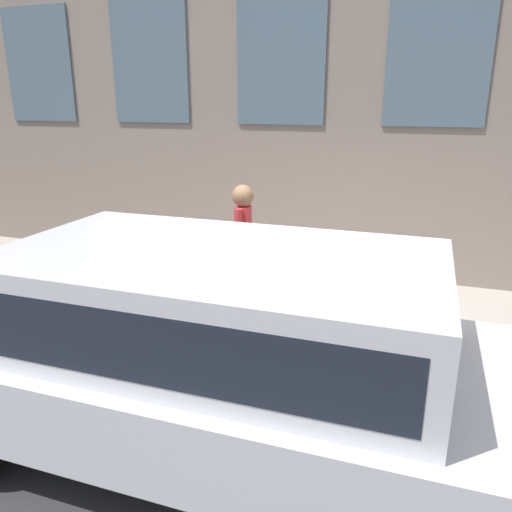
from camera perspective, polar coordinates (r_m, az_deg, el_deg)
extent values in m
plane|color=#2D2D30|center=(5.63, 5.24, -12.22)|extent=(80.00, 80.00, 0.00)
cube|color=#A8A093|center=(6.81, 8.07, -6.18)|extent=(2.76, 60.00, 0.15)
cube|color=#4C6070|center=(7.54, 20.14, 20.86)|extent=(0.03, 1.35, 1.88)
cube|color=#4C6070|center=(7.85, 2.82, 21.64)|extent=(0.03, 1.35, 1.88)
cube|color=#4C6070|center=(8.72, -12.09, 20.87)|extent=(0.03, 1.35, 1.88)
cube|color=#4C6070|center=(10.00, -23.58, 19.38)|extent=(0.03, 1.35, 1.88)
cylinder|color=gray|center=(6.00, 1.53, -8.38)|extent=(0.36, 0.36, 0.04)
cylinder|color=gray|center=(5.86, 1.56, -5.37)|extent=(0.27, 0.27, 0.72)
sphere|color=slate|center=(5.73, 1.59, -2.04)|extent=(0.28, 0.28, 0.28)
cylinder|color=black|center=(5.70, 1.59, -1.24)|extent=(0.09, 0.09, 0.11)
cylinder|color=gray|center=(5.78, 3.32, -4.80)|extent=(0.09, 0.10, 0.09)
cylinder|color=gray|center=(5.88, -0.16, -4.37)|extent=(0.09, 0.10, 0.09)
cylinder|color=#998466|center=(6.26, -1.70, -3.48)|extent=(0.12, 0.12, 0.80)
cylinder|color=#998466|center=(6.41, -1.18, -2.98)|extent=(0.12, 0.12, 0.80)
cube|color=red|center=(6.12, -1.49, 2.91)|extent=(0.22, 0.15, 0.60)
cylinder|color=red|center=(5.98, -2.00, 2.70)|extent=(0.09, 0.09, 0.57)
cylinder|color=red|center=(6.26, -0.99, 3.38)|extent=(0.09, 0.09, 0.57)
sphere|color=#8C6647|center=(6.03, -1.52, 6.90)|extent=(0.27, 0.27, 0.27)
cylinder|color=black|center=(5.70, -16.84, -8.28)|extent=(0.24, 0.76, 0.76)
cylinder|color=black|center=(4.76, 17.98, -13.78)|extent=(0.24, 0.76, 0.76)
cube|color=silver|center=(4.11, -5.75, -13.22)|extent=(2.07, 5.22, 0.62)
cube|color=silver|center=(3.76, -4.24, -4.75)|extent=(1.82, 3.24, 0.72)
cube|color=#1E232D|center=(3.76, -4.24, -4.75)|extent=(1.83, 2.98, 0.46)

